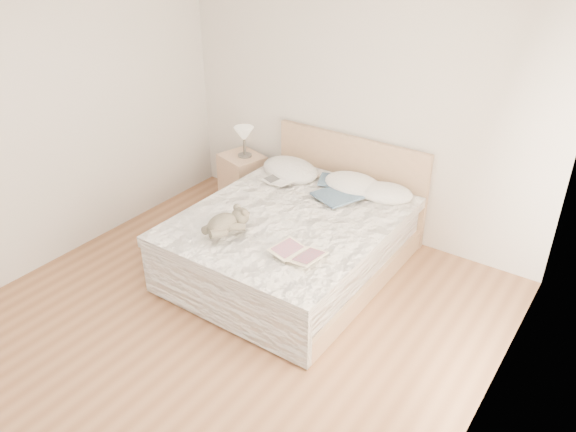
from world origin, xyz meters
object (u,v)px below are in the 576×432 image
object	(u,v)px
photo_book	(278,181)
bed	(296,239)
childrens_book	(298,254)
table_lamp	(244,136)
nightstand	(243,178)
teddy_bear	(223,231)

from	to	relation	value
photo_book	bed	bearing A→B (deg)	-28.48
childrens_book	table_lamp	bearing A→B (deg)	146.94
bed	table_lamp	world-z (taller)	bed
bed	photo_book	xyz separation A→B (m)	(-0.45, 0.36, 0.32)
childrens_book	bed	bearing A→B (deg)	132.42
table_lamp	childrens_book	bearing A→B (deg)	-40.31
bed	nightstand	size ratio (longest dim) A/B	3.83
table_lamp	teddy_bear	world-z (taller)	table_lamp
nightstand	teddy_bear	xyz separation A→B (m)	(1.00, -1.49, 0.37)
nightstand	photo_book	size ratio (longest dim) A/B	1.99
table_lamp	photo_book	xyz separation A→B (m)	(0.77, -0.43, -0.17)
table_lamp	teddy_bear	distance (m)	1.79
bed	childrens_book	world-z (taller)	bed
bed	childrens_book	size ratio (longest dim) A/B	5.26
table_lamp	photo_book	distance (m)	0.90
nightstand	table_lamp	size ratio (longest dim) A/B	1.65
nightstand	teddy_bear	bearing A→B (deg)	-56.05
nightstand	childrens_book	bearing A→B (deg)	-39.49
table_lamp	teddy_bear	xyz separation A→B (m)	(0.97, -1.50, -0.15)
bed	table_lamp	distance (m)	1.55
nightstand	photo_book	bearing A→B (deg)	-27.55
bed	nightstand	world-z (taller)	bed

